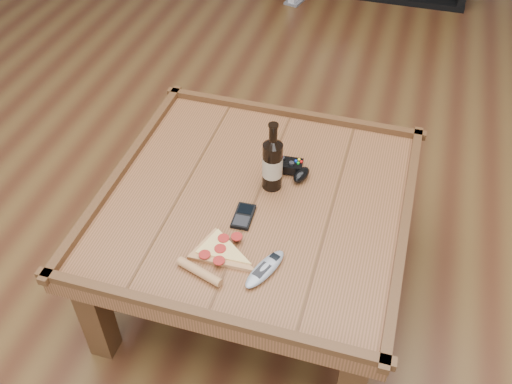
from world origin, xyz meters
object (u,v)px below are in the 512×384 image
(game_controller, at_px, (288,169))
(smartphone, at_px, (243,216))
(beer_bottle, at_px, (272,162))
(coffee_table, at_px, (256,211))
(remote_control, at_px, (265,269))
(pizza_slice, at_px, (217,254))

(game_controller, xyz_separation_m, smartphone, (-0.08, -0.24, -0.01))
(game_controller, relative_size, smartphone, 1.53)
(beer_bottle, xyz_separation_m, smartphone, (-0.05, -0.17, -0.10))
(coffee_table, distance_m, game_controller, 0.18)
(game_controller, distance_m, remote_control, 0.44)
(pizza_slice, bearing_deg, beer_bottle, 95.41)
(beer_bottle, bearing_deg, coffee_table, -114.26)
(smartphone, bearing_deg, beer_bottle, 71.96)
(coffee_table, distance_m, beer_bottle, 0.18)
(game_controller, bearing_deg, smartphone, -113.61)
(game_controller, bearing_deg, beer_bottle, -121.32)
(beer_bottle, height_order, game_controller, beer_bottle)
(game_controller, height_order, smartphone, game_controller)
(smartphone, bearing_deg, coffee_table, 79.50)
(beer_bottle, xyz_separation_m, remote_control, (0.08, -0.36, -0.09))
(game_controller, height_order, pizza_slice, game_controller)
(beer_bottle, bearing_deg, pizza_slice, -102.26)
(pizza_slice, relative_size, smartphone, 2.77)
(game_controller, relative_size, remote_control, 0.94)
(beer_bottle, distance_m, remote_control, 0.38)
(pizza_slice, bearing_deg, coffee_table, 99.06)
(beer_bottle, bearing_deg, remote_control, -77.84)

